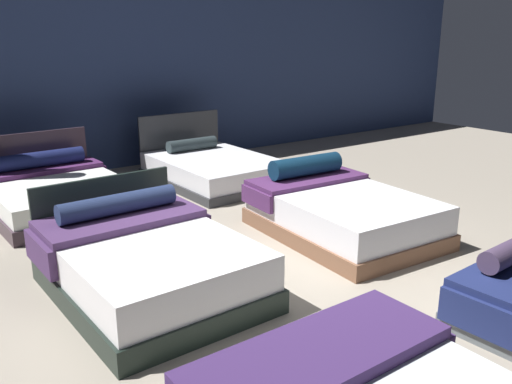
# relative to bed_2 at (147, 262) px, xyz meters

# --- Properties ---
(ground_plane) EXTENTS (18.00, 18.00, 0.02)m
(ground_plane) POSITION_rel_bed_2_xyz_m (1.24, -0.42, -0.29)
(ground_plane) COLOR gray
(showroom_back_wall) EXTENTS (18.00, 0.06, 3.50)m
(showroom_back_wall) POSITION_rel_bed_2_xyz_m (1.24, 4.62, 1.47)
(showroom_back_wall) COLOR navy
(showroom_back_wall) RESTS_ON ground_plane
(bed_2) EXTENTS (1.60, 2.02, 0.87)m
(bed_2) POSITION_rel_bed_2_xyz_m (0.00, 0.00, 0.00)
(bed_2) COLOR black
(bed_2) RESTS_ON ground_plane
(bed_3) EXTENTS (1.61, 2.13, 0.79)m
(bed_3) POSITION_rel_bed_2_xyz_m (2.42, 0.04, -0.02)
(bed_3) COLOR brown
(bed_3) RESTS_ON ground_plane
(bed_4) EXTENTS (1.76, 2.01, 0.91)m
(bed_4) POSITION_rel_bed_2_xyz_m (0.03, 2.87, -0.05)
(bed_4) COLOR #35262F
(bed_4) RESTS_ON ground_plane
(bed_5) EXTENTS (1.62, 2.20, 0.95)m
(bed_5) POSITION_rel_bed_2_xyz_m (2.43, 2.86, -0.07)
(bed_5) COLOR #282A2E
(bed_5) RESTS_ON ground_plane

